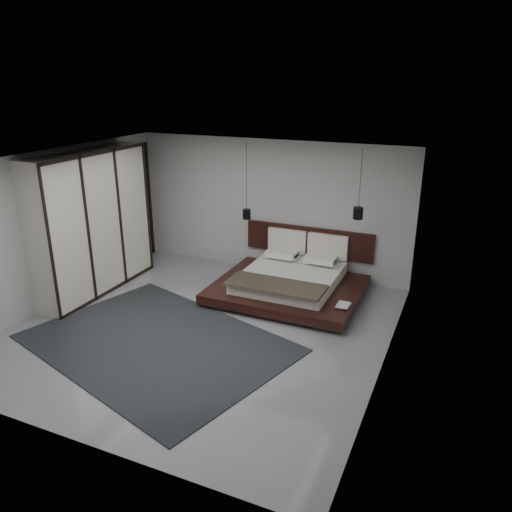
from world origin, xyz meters
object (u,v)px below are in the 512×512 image
at_px(lattice_screen, 139,203).
at_px(pendant_right, 358,213).
at_px(rug, 157,343).
at_px(wardrobe, 91,223).
at_px(bed, 291,280).
at_px(pendant_left, 247,214).

height_order(lattice_screen, pendant_right, pendant_right).
height_order(pendant_right, rug, pendant_right).
bearing_deg(pendant_right, wardrobe, -160.05).
bearing_deg(bed, lattice_screen, 172.00).
bearing_deg(rug, bed, 64.03).
bearing_deg(pendant_right, pendant_left, 180.00).
height_order(lattice_screen, pendant_left, pendant_left).
xyz_separation_m(lattice_screen, pendant_left, (2.73, -0.12, 0.09)).
bearing_deg(lattice_screen, pendant_left, -2.44).
bearing_deg(wardrobe, rug, -30.53).
height_order(bed, pendant_right, pendant_right).
xyz_separation_m(pendant_left, wardrobe, (-2.47, -1.71, -0.03)).
distance_m(bed, rug, 2.96).
height_order(lattice_screen, wardrobe, wardrobe).
distance_m(lattice_screen, wardrobe, 1.85).
distance_m(bed, wardrobe, 3.97).
distance_m(lattice_screen, rug, 4.28).
relative_size(bed, wardrobe, 0.98).
distance_m(pendant_left, pendant_right, 2.25).
bearing_deg(pendant_left, rug, -93.16).
bearing_deg(bed, pendant_right, 20.76).
distance_m(pendant_left, wardrobe, 3.01).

